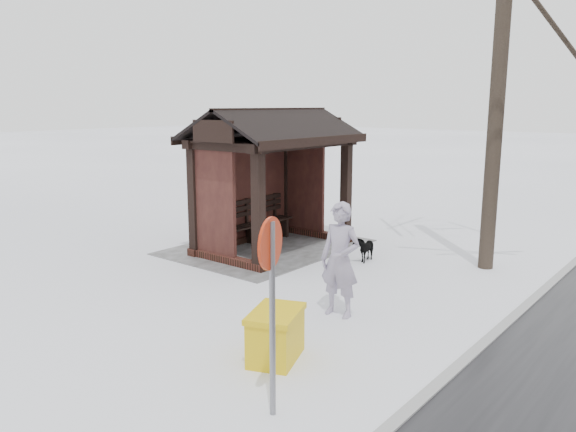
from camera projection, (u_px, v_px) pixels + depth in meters
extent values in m
plane|color=white|center=(274.00, 249.00, 12.51)|extent=(120.00, 120.00, 0.00)
cube|color=gray|center=(531.00, 302.00, 9.11)|extent=(120.00, 0.15, 0.06)
cube|color=gray|center=(267.00, 247.00, 12.64)|extent=(4.20, 3.20, 0.02)
cube|color=#361C13|center=(245.00, 239.00, 13.06)|extent=(3.30, 0.22, 0.16)
cube|color=#361C13|center=(314.00, 233.00, 13.64)|extent=(0.22, 2.10, 0.16)
cube|color=#361C13|center=(226.00, 259.00, 11.36)|extent=(0.22, 2.10, 0.16)
cube|color=black|center=(346.00, 194.00, 12.88)|extent=(0.20, 0.20, 2.30)
cube|color=black|center=(258.00, 213.00, 10.59)|extent=(0.20, 0.20, 2.30)
cube|color=black|center=(285.00, 187.00, 13.99)|extent=(0.20, 0.20, 2.30)
cube|color=black|center=(194.00, 203.00, 11.70)|extent=(0.20, 0.20, 2.30)
cube|color=black|center=(244.00, 190.00, 12.83)|extent=(2.80, 0.08, 2.14)
cube|color=black|center=(304.00, 185.00, 13.61)|extent=(0.08, 1.17, 2.14)
cube|color=black|center=(214.00, 202.00, 11.33)|extent=(0.08, 1.17, 2.14)
cube|color=black|center=(307.00, 144.00, 11.50)|extent=(3.40, 0.20, 0.18)
cube|color=black|center=(243.00, 141.00, 12.61)|extent=(3.40, 0.20, 0.18)
cylinder|color=black|center=(501.00, 42.00, 10.23)|extent=(0.29, 0.29, 8.55)
imported|color=#958BA3|center=(340.00, 260.00, 8.40)|extent=(0.46, 0.67, 1.75)
imported|color=black|center=(364.00, 248.00, 11.51)|extent=(0.67, 0.39, 0.53)
cube|color=gold|center=(276.00, 338.00, 7.03)|extent=(0.93, 0.79, 0.57)
cube|color=gold|center=(276.00, 313.00, 6.97)|extent=(0.99, 0.84, 0.07)
cylinder|color=slate|center=(272.00, 321.00, 5.63)|extent=(0.06, 0.06, 2.04)
cylinder|color=#AF270C|center=(270.00, 244.00, 5.49)|extent=(0.52, 0.18, 0.53)
cylinder|color=white|center=(269.00, 243.00, 5.50)|extent=(0.40, 0.15, 0.41)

